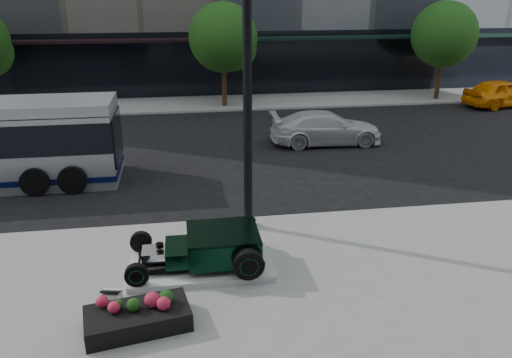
{
  "coord_description": "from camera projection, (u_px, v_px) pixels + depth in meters",
  "views": [
    {
      "loc": [
        -1.5,
        -15.3,
        6.52
      ],
      "look_at": [
        0.58,
        -1.68,
        1.2
      ],
      "focal_mm": 35.0,
      "sensor_mm": 36.0,
      "label": 1
    }
  ],
  "objects": [
    {
      "name": "lamppost",
      "position": [
        248.0,
        100.0,
        12.98
      ],
      "size": [
        0.43,
        0.43,
        7.91
      ],
      "color": "black",
      "rests_on": "sidewalk_near"
    },
    {
      "name": "street_trees",
      "position": [
        226.0,
        40.0,
        27.53
      ],
      "size": [
        29.8,
        3.8,
        5.7
      ],
      "color": "black",
      "rests_on": "sidewalk_far"
    },
    {
      "name": "flower_planter",
      "position": [
        138.0,
        317.0,
        9.96
      ],
      "size": [
        2.2,
        1.38,
        0.66
      ],
      "color": "black",
      "rests_on": "sidewalk_near"
    },
    {
      "name": "yellow_taxi",
      "position": [
        503.0,
        93.0,
        28.81
      ],
      "size": [
        4.92,
        2.7,
        1.58
      ],
      "primitive_type": "imported",
      "rotation": [
        0.0,
        0.0,
        1.76
      ],
      "color": "orange",
      "rests_on": "ground"
    },
    {
      "name": "white_sedan",
      "position": [
        326.0,
        128.0,
        21.97
      ],
      "size": [
        4.94,
        2.1,
        1.42
      ],
      "primitive_type": "imported",
      "rotation": [
        0.0,
        0.0,
        1.55
      ],
      "color": "silver",
      "rests_on": "ground"
    },
    {
      "name": "sidewalk_far",
      "position": [
        206.0,
        103.0,
        29.55
      ],
      "size": [
        70.0,
        4.0,
        0.12
      ],
      "primitive_type": "cube",
      "color": "gray",
      "rests_on": "ground"
    },
    {
      "name": "ground",
      "position": [
        231.0,
        196.0,
        16.67
      ],
      "size": [
        120.0,
        120.0,
        0.0
      ],
      "primitive_type": "plane",
      "color": "black",
      "rests_on": "ground"
    },
    {
      "name": "display_plinth",
      "position": [
        201.0,
        265.0,
        12.12
      ],
      "size": [
        3.4,
        1.8,
        0.15
      ],
      "primitive_type": "cube",
      "color": "silver",
      "rests_on": "sidewalk_near"
    },
    {
      "name": "info_plaque",
      "position": [
        111.0,
        296.0,
        10.84
      ],
      "size": [
        0.45,
        0.38,
        0.31
      ],
      "color": "silver",
      "rests_on": "sidewalk_near"
    },
    {
      "name": "hot_rod",
      "position": [
        214.0,
        246.0,
        11.99
      ],
      "size": [
        3.22,
        2.0,
        0.81
      ],
      "color": "black",
      "rests_on": "display_plinth"
    }
  ]
}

